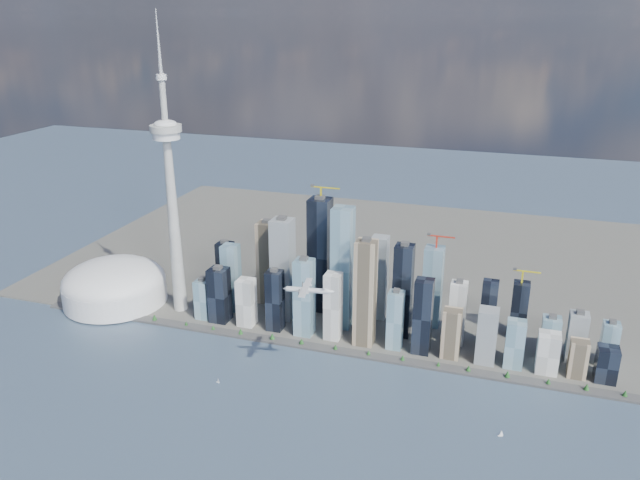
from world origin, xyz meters
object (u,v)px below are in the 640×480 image
(dome_stadium, at_px, (114,285))
(sailboat_west, at_px, (218,381))
(needle_tower, at_px, (171,194))
(airplane, at_px, (308,290))
(sailboat_east, at_px, (501,434))

(dome_stadium, bearing_deg, sailboat_west, -31.46)
(sailboat_west, bearing_deg, dome_stadium, 162.91)
(needle_tower, height_order, dome_stadium, needle_tower)
(airplane, relative_size, sailboat_west, 8.76)
(airplane, bearing_deg, needle_tower, 143.11)
(dome_stadium, height_order, sailboat_west, dome_stadium)
(needle_tower, relative_size, sailboat_east, 52.50)
(dome_stadium, height_order, airplane, airplane)
(dome_stadium, distance_m, sailboat_west, 381.87)
(sailboat_west, distance_m, sailboat_east, 429.02)
(needle_tower, distance_m, dome_stadium, 241.40)
(sailboat_west, bearing_deg, sailboat_east, 14.33)
(needle_tower, distance_m, sailboat_west, 362.86)
(dome_stadium, bearing_deg, airplane, -19.52)
(needle_tower, bearing_deg, sailboat_east, -18.79)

